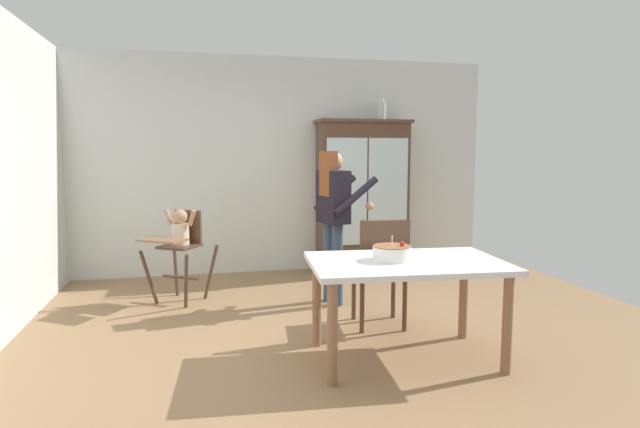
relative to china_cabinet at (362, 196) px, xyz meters
The scene contains 9 objects.
ground_plane 2.73m from the china_cabinet, 111.96° to the right, with size 6.24×6.24×0.00m, color #93704C.
wall_back 1.06m from the china_cabinet, 164.55° to the left, with size 5.32×0.06×2.70m, color silver.
china_cabinet is the anchor object (origin of this frame).
ceramic_vase 1.10m from the china_cabinet, ahead, with size 0.13×0.13×0.27m.
high_chair_with_toddler 2.44m from the china_cabinet, 157.16° to the right, with size 0.80×0.84×0.95m.
adult_person 1.54m from the china_cabinet, 118.38° to the right, with size 0.60×0.58×1.53m.
dining_table 2.94m from the china_cabinet, 101.49° to the right, with size 1.46×1.01×0.74m.
birthday_cake 2.92m from the china_cabinet, 103.55° to the right, with size 0.28×0.28×0.19m.
dining_chair_far_side 2.30m from the china_cabinet, 103.53° to the right, with size 0.48×0.48×0.96m.
Camera 1 is at (-1.09, -3.98, 1.52)m, focal length 29.36 mm.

